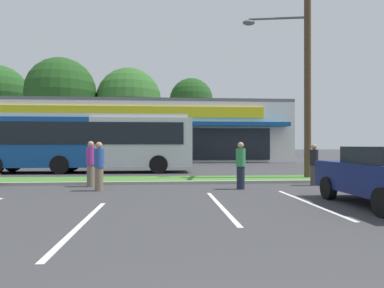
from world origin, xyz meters
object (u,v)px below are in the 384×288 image
at_px(pedestrian_mid, 99,166).
at_px(pedestrian_far, 241,165).
at_px(city_bus, 83,141).
at_px(car_0, 1,156).
at_px(pedestrian_near_bench, 91,164).
at_px(utility_pole, 304,59).
at_px(pedestrian_by_pole, 314,165).

bearing_deg(pedestrian_mid, pedestrian_far, 36.28).
relative_size(city_bus, pedestrian_mid, 7.43).
relative_size(car_0, pedestrian_near_bench, 2.76).
bearing_deg(pedestrian_near_bench, utility_pole, -11.68).
bearing_deg(pedestrian_mid, car_0, 159.52).
bearing_deg(pedestrian_far, pedestrian_near_bench, 87.69).
xyz_separation_m(car_0, pedestrian_mid, (9.37, -13.82, 0.06)).
relative_size(pedestrian_by_pole, pedestrian_mid, 0.96).
distance_m(car_0, pedestrian_near_bench, 15.36).
height_order(utility_pole, pedestrian_mid, utility_pole).
bearing_deg(pedestrian_far, utility_pole, -39.22).
height_order(city_bus, pedestrian_mid, city_bus).
distance_m(pedestrian_by_pole, pedestrian_far, 3.19).
bearing_deg(city_bus, pedestrian_by_pole, -34.81).
xyz_separation_m(car_0, pedestrian_near_bench, (8.84, -12.56, 0.08)).
relative_size(city_bus, pedestrian_far, 7.43).
bearing_deg(city_bus, pedestrian_mid, -73.75).
height_order(utility_pole, car_0, utility_pole).
bearing_deg(pedestrian_near_bench, pedestrian_mid, -90.75).
bearing_deg(utility_pole, car_0, 149.08).
bearing_deg(pedestrian_far, car_0, 56.06).
bearing_deg(utility_pole, pedestrian_by_pole, -103.07).
bearing_deg(pedestrian_near_bench, pedestrian_by_pole, -25.37).
height_order(pedestrian_by_pole, pedestrian_mid, pedestrian_mid).
bearing_deg(utility_pole, pedestrian_near_bench, -168.11).
distance_m(car_0, pedestrian_far, 19.79).
relative_size(pedestrian_near_bench, pedestrian_by_pole, 1.07).
bearing_deg(pedestrian_mid, pedestrian_by_pole, 42.49).
bearing_deg(car_0, pedestrian_far, -43.95).
xyz_separation_m(city_bus, pedestrian_far, (7.27, -8.07, -0.93)).
height_order(city_bus, pedestrian_far, city_bus).
relative_size(utility_pole, pedestrian_far, 6.09).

